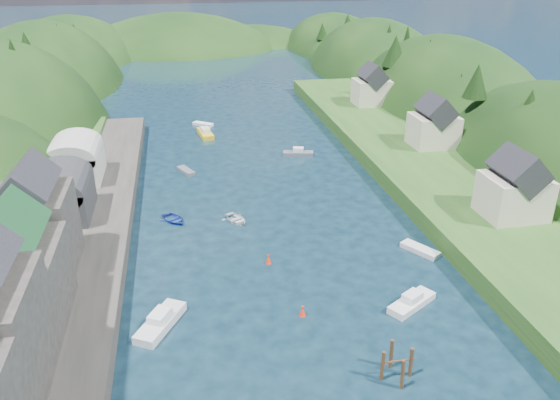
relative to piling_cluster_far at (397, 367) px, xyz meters
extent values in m
plane|color=black|center=(-4.37, 49.03, -1.17)|extent=(600.00, 600.00, 0.00)
ellipsoid|color=black|center=(-49.37, 74.03, -10.27)|extent=(44.00, 75.56, 52.00)
ellipsoid|color=black|center=(-49.37, 117.03, -9.60)|extent=(44.00, 75.56, 48.19)
ellipsoid|color=black|center=(-49.37, 159.03, -8.00)|extent=(44.00, 75.56, 39.00)
ellipsoid|color=black|center=(40.63, 74.03, -9.57)|extent=(36.00, 75.56, 48.00)
ellipsoid|color=black|center=(40.63, 117.03, -8.96)|extent=(36.00, 75.56, 44.49)
ellipsoid|color=black|center=(40.63, 159.03, -7.47)|extent=(36.00, 75.56, 36.00)
ellipsoid|color=black|center=(-14.37, 169.03, -11.17)|extent=(80.00, 60.00, 44.00)
ellipsoid|color=black|center=(13.63, 179.03, -13.17)|extent=(70.00, 56.00, 36.00)
cone|color=black|center=(-43.37, 72.61, 12.45)|extent=(4.34, 4.34, 8.05)
cone|color=black|center=(-43.29, 82.66, 7.58)|extent=(5.28, 5.28, 5.82)
cone|color=black|center=(-46.43, 95.06, 11.32)|extent=(4.77, 4.77, 6.90)
cone|color=black|center=(-39.35, 102.82, 7.24)|extent=(4.07, 4.07, 4.83)
cone|color=black|center=(-43.59, 115.62, 9.29)|extent=(4.56, 4.56, 9.51)
cone|color=black|center=(-45.63, 126.95, 6.63)|extent=(4.75, 4.75, 4.94)
cone|color=black|center=(-42.85, 135.47, 7.99)|extent=(4.27, 4.27, 7.61)
cone|color=black|center=(33.64, 36.50, 8.97)|extent=(5.29, 5.29, 7.03)
cone|color=black|center=(32.05, 48.80, 11.07)|extent=(4.07, 4.07, 5.52)
cone|color=black|center=(34.04, 57.38, 7.32)|extent=(3.40, 3.40, 6.44)
cone|color=black|center=(35.73, 74.62, 9.90)|extent=(4.94, 4.94, 8.08)
cone|color=black|center=(30.08, 78.95, 11.07)|extent=(5.25, 5.25, 6.38)
cone|color=black|center=(36.70, 88.74, 11.18)|extent=(3.36, 3.36, 7.77)
cone|color=black|center=(38.18, 103.46, 9.72)|extent=(4.57, 4.57, 7.47)
cone|color=black|center=(37.93, 120.68, 7.60)|extent=(3.59, 3.59, 5.66)
cone|color=black|center=(35.34, 129.80, 10.41)|extent=(4.14, 4.14, 5.99)
cone|color=black|center=(30.95, 141.88, 7.00)|extent=(3.83, 3.83, 5.03)
cube|color=#2D2B28|center=(-28.37, 19.03, -0.17)|extent=(12.00, 110.00, 2.00)
cube|color=#2D2B28|center=(-30.37, 11.03, 4.33)|extent=(8.00, 9.00, 7.00)
cube|color=#1E592D|center=(-30.37, 11.03, 8.79)|extent=(5.88, 9.36, 5.88)
cube|color=#2D2B28|center=(-30.37, 20.03, 4.83)|extent=(7.00, 8.00, 8.00)
cube|color=black|center=(-30.37, 20.03, 9.67)|extent=(5.15, 8.32, 5.15)
cube|color=#2D2D30|center=(-30.37, 32.03, 2.83)|extent=(7.00, 9.00, 4.00)
cylinder|color=#2D2D30|center=(-30.37, 32.03, 4.83)|extent=(7.00, 9.00, 7.00)
cube|color=#B2B2A8|center=(-30.37, 44.03, 2.83)|extent=(7.00, 9.00, 4.00)
cylinder|color=#B2B2A8|center=(-30.37, 44.03, 4.83)|extent=(7.00, 9.00, 7.00)
cube|color=#234719|center=(20.63, 39.03, 0.03)|extent=(16.00, 120.00, 2.40)
cube|color=beige|center=(22.63, 21.03, 3.73)|extent=(7.00, 6.00, 5.00)
cube|color=black|center=(22.63, 21.03, 7.07)|extent=(5.15, 6.24, 5.15)
cube|color=beige|center=(24.63, 47.03, 3.73)|extent=(7.00, 6.00, 5.00)
cube|color=black|center=(24.63, 47.03, 7.07)|extent=(5.15, 6.24, 5.15)
cube|color=beige|center=(23.63, 74.03, 3.73)|extent=(7.00, 6.00, 5.00)
cube|color=black|center=(23.63, 74.03, 7.07)|extent=(5.15, 6.24, 5.15)
cylinder|color=#382314|center=(1.20, 0.00, -0.03)|extent=(0.32, 0.32, 3.48)
cylinder|color=#382314|center=(0.00, 1.20, -0.03)|extent=(0.32, 0.32, 3.48)
cylinder|color=#382314|center=(-1.20, 0.00, -0.03)|extent=(0.32, 0.32, 3.48)
cylinder|color=#382314|center=(0.00, -1.20, -0.03)|extent=(0.32, 0.32, 3.48)
cylinder|color=#382314|center=(0.00, 0.00, 0.56)|extent=(2.89, 0.16, 0.16)
cone|color=red|center=(-5.51, 9.46, -0.72)|extent=(0.70, 0.70, 0.90)
sphere|color=red|center=(-5.51, 9.46, -0.22)|extent=(0.30, 0.30, 0.30)
cone|color=red|center=(-7.10, 19.43, -0.72)|extent=(0.70, 0.70, 0.90)
sphere|color=red|center=(-7.10, 19.43, -0.22)|extent=(0.30, 0.30, 0.30)
cube|color=#575963|center=(3.60, 52.74, -0.86)|extent=(5.25, 2.71, 0.70)
cube|color=silver|center=(3.60, 52.74, -0.12)|extent=(1.96, 1.51, 0.70)
cube|color=gold|center=(-11.05, 66.35, -0.78)|extent=(2.95, 6.48, 0.87)
cube|color=silver|center=(-11.05, 66.35, 0.05)|extent=(1.75, 2.37, 0.70)
cube|color=silver|center=(5.20, 8.98, -0.82)|extent=(5.62, 4.44, 0.77)
cube|color=silver|center=(5.20, 8.98, -0.05)|extent=(2.30, 2.09, 0.70)
imported|color=navy|center=(-17.23, 31.76, -0.90)|extent=(4.68, 5.04, 0.85)
imported|color=silver|center=(-9.40, 30.28, -0.91)|extent=(4.21, 4.75, 0.82)
cube|color=white|center=(-11.11, 73.09, -0.91)|extent=(4.12, 3.67, 0.58)
cube|color=silver|center=(-18.66, 10.28, -0.78)|extent=(4.86, 6.46, 0.88)
cube|color=silver|center=(-18.66, 10.28, 0.05)|extent=(2.33, 2.61, 0.70)
cube|color=silver|center=(10.34, 18.60, -0.88)|extent=(3.70, 4.68, 0.64)
cube|color=#555A61|center=(-15.18, 48.44, -0.92)|extent=(2.86, 4.16, 0.56)
camera|label=1|loc=(-15.45, -31.66, 30.20)|focal=35.00mm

